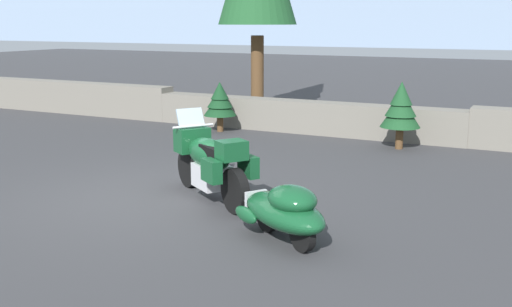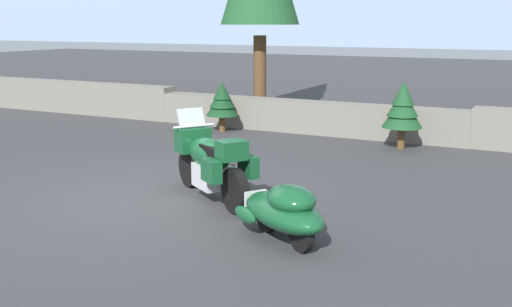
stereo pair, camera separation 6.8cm
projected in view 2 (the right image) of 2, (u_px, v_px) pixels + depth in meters
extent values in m
plane|color=#38383A|center=(147.00, 197.00, 9.57)|extent=(80.00, 80.00, 0.00)
cube|color=slate|center=(62.00, 96.00, 18.63)|extent=(8.00, 0.58, 0.94)
cube|color=slate|center=(304.00, 117.00, 15.13)|extent=(8.00, 0.60, 0.79)
cylinder|color=black|center=(190.00, 167.00, 10.14)|extent=(0.63, 0.49, 0.66)
cylinder|color=black|center=(235.00, 191.00, 8.73)|extent=(0.63, 0.49, 0.66)
cube|color=silver|center=(212.00, 176.00, 9.39)|extent=(0.74, 0.70, 0.36)
ellipsoid|color=#144C28|center=(209.00, 154.00, 9.40)|extent=(1.24, 1.04, 0.48)
cube|color=#144C28|center=(193.00, 139.00, 9.91)|extent=(0.59, 0.63, 0.40)
cube|color=#9EB7C6|center=(191.00, 119.00, 9.88)|extent=(0.40, 0.47, 0.34)
cube|color=black|center=(217.00, 151.00, 9.12)|extent=(0.67, 0.61, 0.16)
cube|color=#144C28|center=(232.00, 150.00, 8.70)|extent=(0.49, 0.51, 0.28)
cube|color=#144C28|center=(211.00, 171.00, 8.66)|extent=(0.42, 0.36, 0.32)
cube|color=#144C28|center=(248.00, 166.00, 8.94)|extent=(0.42, 0.36, 0.32)
cylinder|color=silver|center=(194.00, 126.00, 9.82)|extent=(0.43, 0.60, 0.04)
cylinder|color=silver|center=(191.00, 153.00, 10.05)|extent=(0.25, 0.20, 0.54)
cylinder|color=black|center=(267.00, 215.00, 7.98)|extent=(0.42, 0.33, 0.44)
cylinder|color=black|center=(301.00, 234.00, 7.28)|extent=(0.42, 0.33, 0.44)
ellipsoid|color=#144C28|center=(283.00, 212.00, 7.60)|extent=(1.62, 1.40, 0.40)
ellipsoid|color=#144C28|center=(291.00, 199.00, 7.40)|extent=(0.91, 0.87, 0.32)
cube|color=silver|center=(256.00, 200.00, 8.21)|extent=(0.23, 0.30, 0.24)
ellipsoid|color=#144C28|center=(245.00, 215.00, 7.82)|extent=(0.51, 0.41, 0.20)
ellipsoid|color=#144C28|center=(287.00, 207.00, 8.12)|extent=(0.51, 0.41, 0.20)
cylinder|color=silver|center=(242.00, 199.00, 8.56)|extent=(0.61, 0.43, 0.05)
cylinder|color=brown|center=(260.00, 77.00, 17.46)|extent=(0.37, 0.37, 2.32)
cylinder|color=brown|center=(401.00, 139.00, 13.17)|extent=(0.17, 0.17, 0.42)
cone|color=#194723|center=(403.00, 112.00, 13.04)|extent=(0.86, 0.86, 0.67)
cone|color=#194723|center=(403.00, 103.00, 13.00)|extent=(0.67, 0.67, 0.59)
cone|color=#194723|center=(404.00, 93.00, 12.95)|extent=(0.47, 0.47, 0.50)
cylinder|color=brown|center=(222.00, 124.00, 15.29)|extent=(0.16, 0.16, 0.36)
cone|color=#143D1E|center=(222.00, 104.00, 15.19)|extent=(0.82, 0.82, 0.57)
cone|color=#143D1E|center=(222.00, 97.00, 15.15)|extent=(0.63, 0.63, 0.50)
cone|color=#143D1E|center=(222.00, 90.00, 15.11)|extent=(0.45, 0.45, 0.43)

